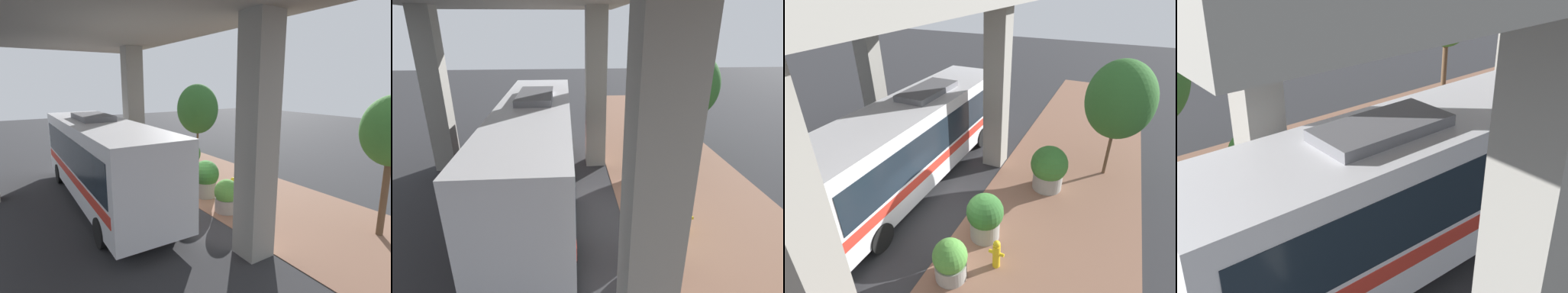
% 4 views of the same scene
% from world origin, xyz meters
% --- Properties ---
extents(ground_plane, '(80.00, 80.00, 0.00)m').
position_xyz_m(ground_plane, '(0.00, 0.00, 0.00)').
color(ground_plane, '#2D2D30').
rests_on(ground_plane, ground).
extents(sidewalk_strip, '(6.00, 40.00, 0.02)m').
position_xyz_m(sidewalk_strip, '(-3.00, 0.00, 0.01)').
color(sidewalk_strip, '#845B47').
rests_on(sidewalk_strip, ground).
extents(overpass, '(9.40, 17.55, 7.69)m').
position_xyz_m(overpass, '(4.00, 0.00, 6.66)').
color(overpass, gray).
rests_on(overpass, ground).
extents(bus, '(2.82, 11.53, 3.79)m').
position_xyz_m(bus, '(3.07, -2.18, 2.05)').
color(bus, silver).
rests_on(bus, ground).
extents(fire_hydrant, '(0.49, 0.23, 1.05)m').
position_xyz_m(fire_hydrant, '(-1.87, 0.95, 0.53)').
color(fire_hydrant, gold).
rests_on(fire_hydrant, ground).
extents(planter_front, '(1.25, 1.25, 1.72)m').
position_xyz_m(planter_front, '(-1.04, -0.05, 0.89)').
color(planter_front, gray).
rests_on(planter_front, ground).
extents(planter_middle, '(1.51, 1.51, 1.94)m').
position_xyz_m(planter_middle, '(-2.30, -3.72, 0.98)').
color(planter_middle, gray).
rests_on(planter_middle, ground).
extents(planter_back, '(1.03, 1.03, 1.37)m').
position_xyz_m(planter_back, '(-0.78, 1.85, 0.67)').
color(planter_back, gray).
rests_on(planter_back, ground).
extents(street_tree_near, '(2.73, 2.73, 5.18)m').
position_xyz_m(street_tree_near, '(-4.40, -5.89, 3.54)').
color(street_tree_near, brown).
rests_on(street_tree_near, ground).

